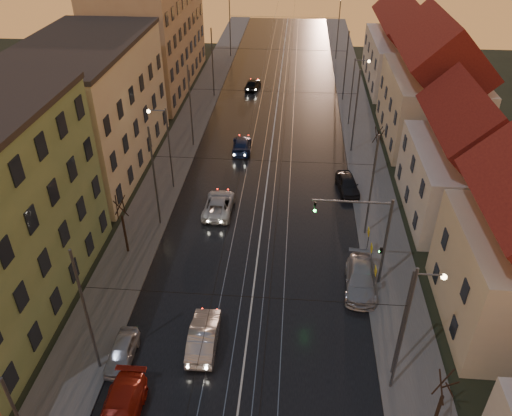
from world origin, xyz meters
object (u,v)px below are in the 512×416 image
(parked_right_2, at_px, (347,184))
(street_lamp_1, at_px, (410,315))
(street_lamp_3, at_px, (355,86))
(driving_car_3, at_px, (242,145))
(parked_left_2, at_px, (119,413))
(parked_right_1, at_px, (361,279))
(traffic_light_mast, at_px, (372,231))
(driving_car_1, at_px, (204,336))
(street_lamp_2, at_px, (166,141))
(driving_car_4, at_px, (253,84))
(driving_car_2, at_px, (219,204))
(parked_left_3, at_px, (122,352))

(parked_right_2, bearing_deg, street_lamp_1, -93.61)
(street_lamp_3, relative_size, driving_car_3, 1.68)
(parked_left_2, height_order, parked_right_1, parked_right_1)
(traffic_light_mast, distance_m, driving_car_1, 13.16)
(street_lamp_2, distance_m, parked_right_1, 21.31)
(driving_car_4, distance_m, parked_right_2, 28.76)
(street_lamp_3, xyz_separation_m, traffic_light_mast, (-1.11, -28.00, -0.29))
(street_lamp_2, bearing_deg, street_lamp_1, -47.68)
(street_lamp_1, xyz_separation_m, driving_car_1, (-11.76, 1.28, -4.10))
(driving_car_1, height_order, driving_car_4, driving_car_1)
(driving_car_1, xyz_separation_m, parked_left_2, (-3.58, -5.69, -0.04))
(street_lamp_1, distance_m, driving_car_1, 12.52)
(parked_right_1, bearing_deg, street_lamp_1, -74.04)
(street_lamp_3, height_order, driving_car_3, street_lamp_3)
(parked_right_2, bearing_deg, driving_car_1, -125.42)
(traffic_light_mast, relative_size, driving_car_3, 1.51)
(driving_car_4, bearing_deg, street_lamp_2, 86.17)
(street_lamp_1, relative_size, driving_car_4, 1.89)
(street_lamp_2, relative_size, driving_car_1, 1.68)
(street_lamp_2, xyz_separation_m, driving_car_2, (5.20, -3.64, -4.16))
(street_lamp_2, height_order, driving_car_3, street_lamp_2)
(street_lamp_2, height_order, traffic_light_mast, street_lamp_2)
(street_lamp_3, bearing_deg, driving_car_4, 138.43)
(driving_car_4, relative_size, parked_left_2, 0.82)
(driving_car_4, xyz_separation_m, parked_left_3, (-3.78, -47.56, -0.09))
(street_lamp_1, distance_m, parked_right_2, 21.29)
(street_lamp_1, bearing_deg, parked_left_2, -163.97)
(street_lamp_2, xyz_separation_m, driving_car_1, (6.45, -18.72, -4.10))
(driving_car_1, relative_size, driving_car_2, 0.92)
(driving_car_3, height_order, parked_right_2, parked_right_2)
(driving_car_1, bearing_deg, street_lamp_1, 172.08)
(street_lamp_3, height_order, driving_car_4, street_lamp_3)
(street_lamp_2, distance_m, parked_left_3, 20.77)
(driving_car_1, xyz_separation_m, driving_car_4, (-0.98, 46.02, -0.06))
(driving_car_1, bearing_deg, parked_left_3, 16.19)
(driving_car_4, distance_m, parked_right_1, 41.43)
(parked_right_2, bearing_deg, driving_car_4, 105.26)
(street_lamp_2, distance_m, driving_car_1, 20.22)
(street_lamp_1, height_order, driving_car_1, street_lamp_1)
(street_lamp_1, bearing_deg, traffic_light_mast, 97.91)
(driving_car_4, height_order, parked_left_2, parked_left_2)
(driving_car_3, relative_size, driving_car_4, 1.13)
(street_lamp_2, bearing_deg, parked_right_1, -36.97)
(driving_car_4, bearing_deg, parked_right_1, 113.23)
(street_lamp_2, xyz_separation_m, driving_car_3, (5.95, 8.27, -4.19))
(driving_car_1, distance_m, parked_right_2, 22.08)
(driving_car_3, height_order, parked_left_3, driving_car_3)
(driving_car_1, bearing_deg, traffic_light_mast, -149.46)
(driving_car_3, bearing_deg, parked_left_3, 77.90)
(street_lamp_2, relative_size, traffic_light_mast, 1.11)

